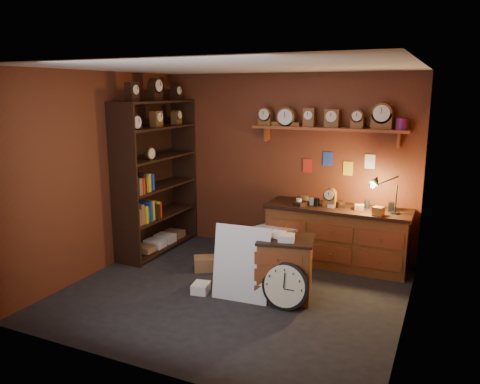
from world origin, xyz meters
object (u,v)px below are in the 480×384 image
at_px(shelving_unit, 155,170).
at_px(workbench, 337,233).
at_px(low_cabinet, 285,265).
at_px(big_round_clock, 285,286).

xyz_separation_m(shelving_unit, workbench, (2.72, 0.49, -0.78)).
relative_size(workbench, low_cabinet, 2.41).
height_order(shelving_unit, workbench, shelving_unit).
distance_m(workbench, big_round_clock, 1.63).
bearing_deg(low_cabinet, shelving_unit, 148.24).
xyz_separation_m(shelving_unit, low_cabinet, (2.41, -0.83, -0.85)).
bearing_deg(workbench, big_round_clock, -97.26).
distance_m(shelving_unit, low_cabinet, 2.69).
bearing_deg(big_round_clock, low_cabinet, 109.82).
xyz_separation_m(workbench, low_cabinet, (-0.31, -1.33, -0.07)).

